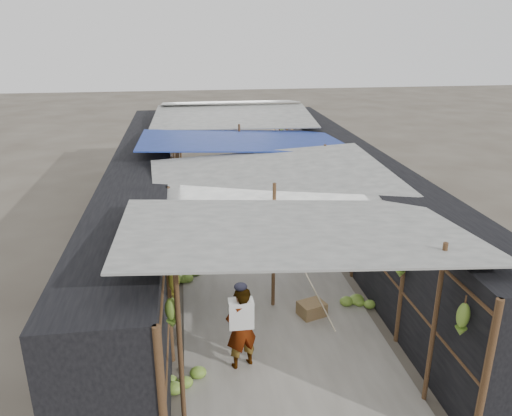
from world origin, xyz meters
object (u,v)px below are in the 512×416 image
black_basin (306,243)px  shopper_blue (208,215)px  vendor_seated (277,213)px  crate_near (312,309)px  vendor_elderly (241,328)px

black_basin → shopper_blue: size_ratio=0.38×
black_basin → vendor_seated: bearing=112.9°
shopper_blue → vendor_seated: bearing=29.4°
crate_near → vendor_elderly: vendor_elderly is taller
shopper_blue → vendor_seated: size_ratio=1.71×
vendor_elderly → vendor_seated: size_ratio=1.65×
crate_near → black_basin: bearing=59.6°
crate_near → vendor_seated: bearing=69.6°
crate_near → vendor_seated: (0.13, 4.53, 0.30)m
black_basin → vendor_elderly: size_ratio=0.39×
crate_near → shopper_blue: 4.30m
black_basin → vendor_seated: 1.44m
shopper_blue → vendor_seated: shopper_blue is taller
shopper_blue → vendor_elderly: bearing=-76.8°
black_basin → vendor_elderly: (-2.20, -4.58, 0.65)m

